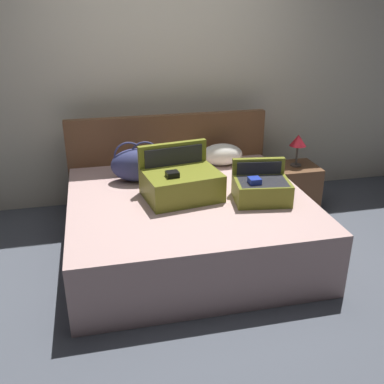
{
  "coord_description": "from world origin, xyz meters",
  "views": [
    {
      "loc": [
        -0.7,
        -2.84,
        2.0
      ],
      "look_at": [
        0.0,
        0.27,
        0.61
      ],
      "focal_mm": 41.74,
      "sensor_mm": 36.0,
      "label": 1
    }
  ],
  "objects_px": {
    "duffel_bag": "(138,164)",
    "table_lamp": "(298,142)",
    "bed": "(189,225)",
    "hard_case_large": "(181,182)",
    "nightstand": "(294,187)",
    "pillow_near_headboard": "(222,155)",
    "hard_case_medium": "(261,188)"
  },
  "relations": [
    {
      "from": "duffel_bag",
      "to": "nightstand",
      "type": "height_order",
      "value": "duffel_bag"
    },
    {
      "from": "hard_case_medium",
      "to": "pillow_near_headboard",
      "type": "height_order",
      "value": "hard_case_medium"
    },
    {
      "from": "bed",
      "to": "table_lamp",
      "type": "relative_size",
      "value": 5.94
    },
    {
      "from": "hard_case_large",
      "to": "pillow_near_headboard",
      "type": "bearing_deg",
      "value": 42.11
    },
    {
      "from": "duffel_bag",
      "to": "nightstand",
      "type": "xyz_separation_m",
      "value": [
        1.6,
        0.19,
        -0.44
      ]
    },
    {
      "from": "hard_case_large",
      "to": "hard_case_medium",
      "type": "xyz_separation_m",
      "value": [
        0.61,
        -0.2,
        -0.03
      ]
    },
    {
      "from": "duffel_bag",
      "to": "table_lamp",
      "type": "distance_m",
      "value": 1.61
    },
    {
      "from": "table_lamp",
      "to": "pillow_near_headboard",
      "type": "bearing_deg",
      "value": 176.89
    },
    {
      "from": "bed",
      "to": "hard_case_large",
      "type": "bearing_deg",
      "value": 169.61
    },
    {
      "from": "hard_case_large",
      "to": "table_lamp",
      "type": "xyz_separation_m",
      "value": [
        1.3,
        0.62,
        0.06
      ]
    },
    {
      "from": "hard_case_large",
      "to": "hard_case_medium",
      "type": "height_order",
      "value": "hard_case_large"
    },
    {
      "from": "nightstand",
      "to": "table_lamp",
      "type": "bearing_deg",
      "value": 0.0
    },
    {
      "from": "pillow_near_headboard",
      "to": "table_lamp",
      "type": "relative_size",
      "value": 1.24
    },
    {
      "from": "pillow_near_headboard",
      "to": "bed",
      "type": "bearing_deg",
      "value": -125.21
    },
    {
      "from": "hard_case_large",
      "to": "nightstand",
      "type": "height_order",
      "value": "hard_case_large"
    },
    {
      "from": "duffel_bag",
      "to": "table_lamp",
      "type": "xyz_separation_m",
      "value": [
        1.6,
        0.19,
        0.04
      ]
    },
    {
      "from": "bed",
      "to": "table_lamp",
      "type": "bearing_deg",
      "value": 27.07
    },
    {
      "from": "hard_case_large",
      "to": "pillow_near_headboard",
      "type": "xyz_separation_m",
      "value": [
        0.53,
        0.67,
        -0.03
      ]
    },
    {
      "from": "hard_case_large",
      "to": "nightstand",
      "type": "distance_m",
      "value": 1.5
    },
    {
      "from": "bed",
      "to": "hard_case_medium",
      "type": "xyz_separation_m",
      "value": [
        0.55,
        -0.19,
        0.36
      ]
    },
    {
      "from": "hard_case_medium",
      "to": "pillow_near_headboard",
      "type": "xyz_separation_m",
      "value": [
        -0.07,
        0.86,
        -0.0
      ]
    },
    {
      "from": "pillow_near_headboard",
      "to": "nightstand",
      "type": "xyz_separation_m",
      "value": [
        0.76,
        -0.04,
        -0.39
      ]
    },
    {
      "from": "nightstand",
      "to": "bed",
      "type": "bearing_deg",
      "value": -152.93
    },
    {
      "from": "bed",
      "to": "hard_case_medium",
      "type": "bearing_deg",
      "value": -18.82
    },
    {
      "from": "pillow_near_headboard",
      "to": "table_lamp",
      "type": "distance_m",
      "value": 0.77
    },
    {
      "from": "table_lamp",
      "to": "nightstand",
      "type": "bearing_deg",
      "value": 0.0
    },
    {
      "from": "pillow_near_headboard",
      "to": "nightstand",
      "type": "distance_m",
      "value": 0.86
    },
    {
      "from": "hard_case_large",
      "to": "table_lamp",
      "type": "height_order",
      "value": "hard_case_large"
    },
    {
      "from": "duffel_bag",
      "to": "pillow_near_headboard",
      "type": "height_order",
      "value": "duffel_bag"
    },
    {
      "from": "hard_case_large",
      "to": "hard_case_medium",
      "type": "bearing_deg",
      "value": -27.2
    },
    {
      "from": "hard_case_large",
      "to": "pillow_near_headboard",
      "type": "relative_size",
      "value": 1.62
    },
    {
      "from": "bed",
      "to": "duffel_bag",
      "type": "height_order",
      "value": "duffel_bag"
    }
  ]
}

